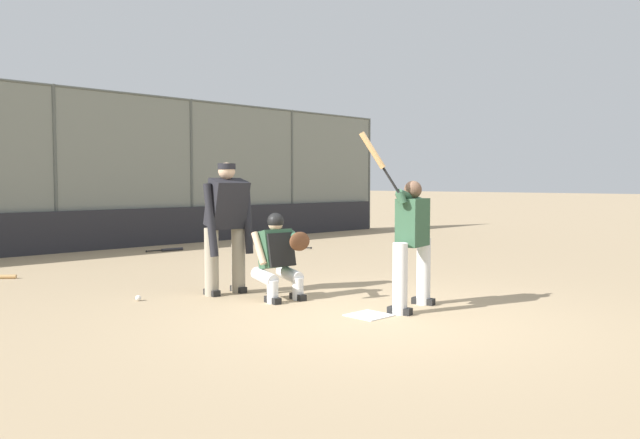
{
  "coord_description": "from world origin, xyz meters",
  "views": [
    {
      "loc": [
        5.32,
        4.63,
        1.52
      ],
      "look_at": [
        -0.2,
        -1.0,
        1.05
      ],
      "focal_mm": 35.0,
      "sensor_mm": 36.0,
      "label": 1
    }
  ],
  "objects_px": {
    "catcher_behind_plate": "(279,255)",
    "spare_bat_near_backstop": "(170,250)",
    "umpire_home": "(227,224)",
    "baseball_loose": "(138,298)",
    "batter_at_plate": "(412,240)",
    "spare_bat_by_padding": "(290,247)"
  },
  "relations": [
    {
      "from": "umpire_home",
      "to": "baseball_loose",
      "type": "bearing_deg",
      "value": -14.81
    },
    {
      "from": "umpire_home",
      "to": "baseball_loose",
      "type": "relative_size",
      "value": 24.13
    },
    {
      "from": "umpire_home",
      "to": "baseball_loose",
      "type": "xyz_separation_m",
      "value": [
        1.1,
        -0.41,
        -0.93
      ]
    },
    {
      "from": "umpire_home",
      "to": "spare_bat_by_padding",
      "type": "relative_size",
      "value": 2.59
    },
    {
      "from": "spare_bat_near_backstop",
      "to": "baseball_loose",
      "type": "relative_size",
      "value": 11.73
    },
    {
      "from": "spare_bat_near_backstop",
      "to": "catcher_behind_plate",
      "type": "bearing_deg",
      "value": -102.12
    },
    {
      "from": "batter_at_plate",
      "to": "spare_bat_near_backstop",
      "type": "height_order",
      "value": "batter_at_plate"
    },
    {
      "from": "umpire_home",
      "to": "spare_bat_by_padding",
      "type": "xyz_separation_m",
      "value": [
        -4.45,
        -3.72,
        -0.93
      ]
    },
    {
      "from": "umpire_home",
      "to": "spare_bat_near_backstop",
      "type": "height_order",
      "value": "umpire_home"
    },
    {
      "from": "batter_at_plate",
      "to": "spare_bat_near_backstop",
      "type": "bearing_deg",
      "value": -112.74
    },
    {
      "from": "batter_at_plate",
      "to": "catcher_behind_plate",
      "type": "distance_m",
      "value": 1.75
    },
    {
      "from": "batter_at_plate",
      "to": "spare_bat_near_backstop",
      "type": "xyz_separation_m",
      "value": [
        -1.25,
        -7.6,
        -0.81
      ]
    },
    {
      "from": "umpire_home",
      "to": "spare_bat_by_padding",
      "type": "bearing_deg",
      "value": -134.76
    },
    {
      "from": "spare_bat_near_backstop",
      "to": "umpire_home",
      "type": "bearing_deg",
      "value": -106.99
    },
    {
      "from": "spare_bat_by_padding",
      "to": "baseball_loose",
      "type": "xyz_separation_m",
      "value": [
        5.55,
        3.31,
        0.0
      ]
    },
    {
      "from": "baseball_loose",
      "to": "catcher_behind_plate",
      "type": "bearing_deg",
      "value": 138.33
    },
    {
      "from": "umpire_home",
      "to": "spare_bat_near_backstop",
      "type": "distance_m",
      "value": 5.77
    },
    {
      "from": "catcher_behind_plate",
      "to": "baseball_loose",
      "type": "height_order",
      "value": "catcher_behind_plate"
    },
    {
      "from": "batter_at_plate",
      "to": "umpire_home",
      "type": "xyz_separation_m",
      "value": [
        0.98,
        -2.37,
        0.12
      ]
    },
    {
      "from": "spare_bat_by_padding",
      "to": "catcher_behind_plate",
      "type": "bearing_deg",
      "value": 103.21
    },
    {
      "from": "catcher_behind_plate",
      "to": "umpire_home",
      "type": "height_order",
      "value": "umpire_home"
    },
    {
      "from": "catcher_behind_plate",
      "to": "spare_bat_near_backstop",
      "type": "bearing_deg",
      "value": -100.52
    }
  ]
}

